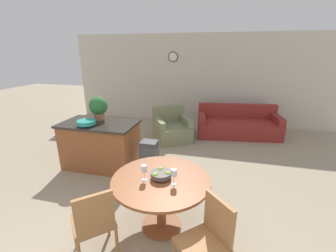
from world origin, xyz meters
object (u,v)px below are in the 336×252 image
object	(u,v)px
dining_chair_near_left	(94,221)
trash_bin	(149,158)
kitchen_island	(101,145)
dining_chair_near_right	(208,238)
teal_bowl	(87,122)
dining_table	(161,190)
couch	(238,125)
armchair	(172,129)
wine_glass_left	(144,169)
fruit_bowl	(161,174)
potted_plant	(98,107)
wine_glass_right	(174,173)

from	to	relation	value
dining_chair_near_left	trash_bin	world-z (taller)	dining_chair_near_left
kitchen_island	trash_bin	size ratio (longest dim) A/B	2.14
dining_chair_near_right	teal_bowl	bearing A→B (deg)	11.40
kitchen_island	dining_chair_near_left	bearing A→B (deg)	-61.82
dining_table	trash_bin	size ratio (longest dim) A/B	1.82
couch	armchair	size ratio (longest dim) A/B	1.83
dining_table	wine_glass_left	bearing A→B (deg)	-155.32
teal_bowl	wine_glass_left	bearing A→B (deg)	-37.96
wine_glass_left	armchair	size ratio (longest dim) A/B	0.16
fruit_bowl	armchair	distance (m)	3.15
dining_table	dining_chair_near_right	bearing A→B (deg)	-42.11
dining_table	kitchen_island	xyz separation A→B (m)	(-1.60, 1.31, -0.11)
dining_chair_near_right	trash_bin	bearing A→B (deg)	-9.22
couch	dining_table	bearing A→B (deg)	-114.16
wine_glass_left	trash_bin	bearing A→B (deg)	106.33
dining_table	potted_plant	size ratio (longest dim) A/B	2.67
potted_plant	armchair	size ratio (longest dim) A/B	0.38
fruit_bowl	potted_plant	distance (m)	2.30
couch	dining_chair_near_left	bearing A→B (deg)	-118.63
wine_glass_right	potted_plant	xyz separation A→B (m)	(-1.87, 1.60, 0.29)
wine_glass_left	kitchen_island	distance (m)	2.03
wine_glass_right	potted_plant	size ratio (longest dim) A/B	0.44
dining_chair_near_right	wine_glass_right	size ratio (longest dim) A/B	4.50
trash_bin	armchair	xyz separation A→B (m)	(-0.02, 1.85, -0.05)
wine_glass_left	kitchen_island	bearing A→B (deg)	135.44
teal_bowl	armchair	xyz separation A→B (m)	(1.14, 1.95, -0.68)
wine_glass_right	trash_bin	bearing A→B (deg)	119.76
dining_chair_near_left	potted_plant	bearing A→B (deg)	74.82
wine_glass_right	teal_bowl	xyz separation A→B (m)	(-1.90, 1.21, 0.09)
couch	armchair	world-z (taller)	armchair
teal_bowl	armchair	bearing A→B (deg)	59.64
fruit_bowl	trash_bin	distance (m)	1.41
dining_chair_near_right	couch	distance (m)	4.37
dining_chair_near_left	fruit_bowl	world-z (taller)	dining_chair_near_left
dining_chair_near_left	couch	bearing A→B (deg)	26.21
fruit_bowl	teal_bowl	distance (m)	2.06
dining_table	teal_bowl	distance (m)	2.09
fruit_bowl	kitchen_island	size ratio (longest dim) A/B	0.18
potted_plant	couch	bearing A→B (deg)	39.00
dining_chair_near_right	wine_glass_right	xyz separation A→B (m)	(-0.44, 0.47, 0.37)
wine_glass_right	teal_bowl	distance (m)	2.25
dining_chair_near_left	wine_glass_left	xyz separation A→B (m)	(0.38, 0.54, 0.37)
kitchen_island	dining_table	bearing A→B (deg)	-39.31
dining_table	trash_bin	world-z (taller)	dining_table
dining_chair_near_left	fruit_bowl	xyz separation A→B (m)	(0.56, 0.62, 0.28)
dining_table	wine_glass_right	distance (m)	0.37
potted_plant	armchair	world-z (taller)	potted_plant
wine_glass_right	couch	distance (m)	4.01
dining_chair_near_right	armchair	distance (m)	3.83
dining_chair_near_right	dining_chair_near_left	bearing A→B (deg)	49.87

